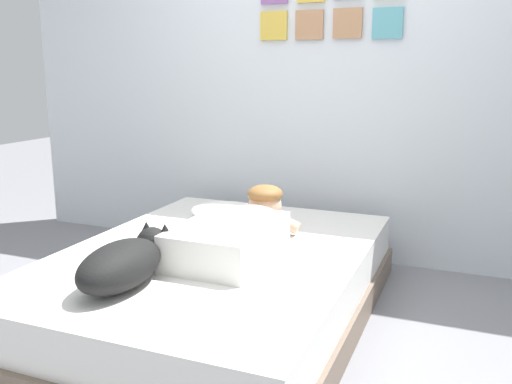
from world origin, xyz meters
The scene contains 8 objects.
ground_plane centered at (0.00, 0.00, 0.00)m, with size 13.44×13.44×0.00m, color gray.
back_wall centered at (0.00, 1.42, 1.25)m, with size 4.72×0.12×2.50m.
bed centered at (-0.25, 0.19, 0.18)m, with size 1.50×2.07×0.37m.
pillow centered at (-0.41, 0.73, 0.43)m, with size 0.52×0.32×0.11m, color white.
person_lying centered at (-0.14, 0.24, 0.48)m, with size 0.43×0.92×0.27m.
dog centered at (-0.40, -0.37, 0.47)m, with size 0.26×0.57×0.21m.
coffee_cup centered at (-0.03, 0.61, 0.41)m, with size 0.12×0.09×0.07m.
cell_phone centered at (-0.07, 0.14, 0.38)m, with size 0.07×0.14×0.01m, color black.
Camera 1 is at (0.95, -2.20, 1.27)m, focal length 38.54 mm.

